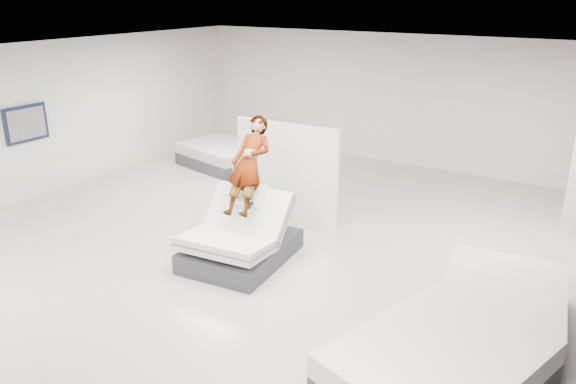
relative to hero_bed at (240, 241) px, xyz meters
The scene contains 9 objects.
room 1.39m from the hero_bed, 40.09° to the right, with size 14.00×14.04×3.20m.
hero_bed is the anchor object (origin of this frame).
person 0.93m from the hero_bed, 95.78° to the left, with size 0.62×0.41×1.70m, color slate.
remote 0.69m from the hero_bed, ahead, with size 0.05×0.14×0.03m, color black.
divider_panel 1.96m from the hero_bed, 98.27° to the left, with size 2.10×0.10×1.91m, color white.
flat_bed_right_far 4.02m from the hero_bed, ahead, with size 1.74×2.18×0.56m.
flat_bed_right_near 4.04m from the hero_bed, 21.76° to the right, with size 2.27×2.65×0.62m.
flat_bed_left_far 5.30m from the hero_bed, 131.13° to the left, with size 2.30×1.93×0.55m.
wall_poster 5.61m from the hero_bed, behind, with size 0.06×0.95×0.75m.
Camera 1 is at (4.57, -6.20, 4.18)m, focal length 35.00 mm.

